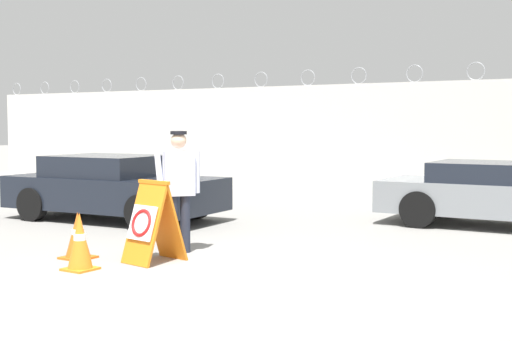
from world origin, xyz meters
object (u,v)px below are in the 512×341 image
object	(u,v)px
security_guard	(179,185)
traffic_cone_mid	(80,242)
parked_car_front_coupe	(113,187)
parked_car_rear_sedan	(506,194)
traffic_cone_near	(78,236)
barricade_sign	(152,222)

from	to	relation	value
security_guard	traffic_cone_mid	xyz separation A→B (m)	(-0.30, -1.68, -0.64)
parked_car_front_coupe	parked_car_rear_sedan	bearing A→B (deg)	20.44
traffic_cone_near	parked_car_front_coupe	distance (m)	4.05
barricade_sign	parked_car_rear_sedan	world-z (taller)	parked_car_rear_sedan
barricade_sign	traffic_cone_mid	xyz separation A→B (m)	(-0.44, -0.92, -0.19)
barricade_sign	parked_car_rear_sedan	bearing A→B (deg)	70.24
parked_car_front_coupe	traffic_cone_near	bearing A→B (deg)	-57.52
traffic_cone_near	security_guard	bearing A→B (deg)	51.22
barricade_sign	traffic_cone_near	world-z (taller)	barricade_sign
traffic_cone_mid	barricade_sign	bearing A→B (deg)	64.57
traffic_cone_near	parked_car_rear_sedan	distance (m)	7.74
security_guard	parked_car_front_coupe	distance (m)	3.97
traffic_cone_mid	parked_car_front_coupe	size ratio (longest dim) A/B	0.17
traffic_cone_near	traffic_cone_mid	size ratio (longest dim) A/B	0.87
security_guard	traffic_cone_near	xyz separation A→B (m)	(-0.92, -1.14, -0.69)
barricade_sign	parked_car_front_coupe	size ratio (longest dim) A/B	0.26
security_guard	traffic_cone_mid	world-z (taller)	security_guard
parked_car_front_coupe	parked_car_rear_sedan	distance (m)	7.50
traffic_cone_near	parked_car_rear_sedan	bearing A→B (deg)	56.09
barricade_sign	parked_car_front_coupe	world-z (taller)	parked_car_front_coupe
barricade_sign	traffic_cone_mid	distance (m)	1.03
parked_car_rear_sedan	traffic_cone_near	bearing A→B (deg)	-127.15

